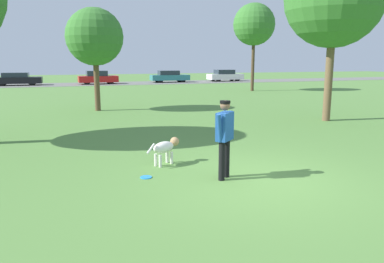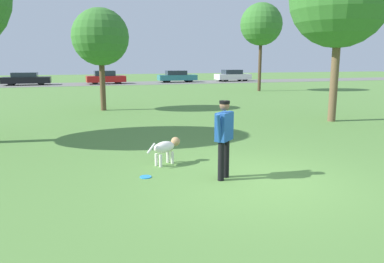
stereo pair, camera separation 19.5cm
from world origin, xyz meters
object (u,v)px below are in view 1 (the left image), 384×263
Objects in this scene: parked_car_black at (17,79)px; parked_car_red at (98,78)px; person at (225,133)px; parked_car_white at (225,76)px; tree_mid_center at (95,37)px; tree_far_right at (254,25)px; dog at (166,147)px; frisbee at (146,177)px; parked_car_teal at (169,76)px.

parked_car_red is (7.58, -0.40, 0.04)m from parked_car_black.
parked_car_black is at bearing 60.02° from person.
parked_car_red reaches higher than parked_car_white.
tree_far_right is at bearing 32.73° from tree_mid_center.
dog is at bearing 78.72° from person.
tree_far_right is at bearing 56.68° from frisbee.
frisbee is 32.24m from parked_car_red.
tree_far_right is 23.15m from parked_car_black.
tree_mid_center is 1.15× the size of parked_car_teal.
person is 6.71× the size of frisbee.
tree_mid_center reaches higher than parked_car_black.
person is at bearing -119.33° from tree_far_right.
tree_mid_center is at bearing -112.92° from parked_car_teal.
tree_far_right is 1.60× the size of parked_car_teal.
dog is 10.82m from tree_mid_center.
parked_car_white reaches higher than frisbee.
parked_car_black is 1.13× the size of parked_car_red.
tree_far_right is (12.76, 19.42, 5.12)m from frisbee.
parked_car_black is (-7.27, 33.15, -0.35)m from person.
tree_mid_center is at bearing -97.33° from parked_car_red.
parked_car_white is at bearing 1.81° from parked_car_black.
tree_far_right is 1.71× the size of parked_car_red.
tree_far_right is (12.10, 18.55, 4.72)m from dog.
parked_car_red is at bearing 86.71° from frisbee.
dog reaches higher than frisbee.
parked_car_white is at bearing 23.77° from person.
parked_car_teal is at bearing 179.77° from parked_car_white.
frisbee is at bearing -123.32° from tree_far_right.
parked_car_teal reaches higher than dog.
parked_car_black is (-6.40, 31.71, 0.20)m from dog.
frisbee is 33.08m from parked_car_black.
tree_far_right is 17.38m from parked_car_red.
parked_car_black reaches higher than frisbee.
tree_mid_center is 15.25m from tree_far_right.
parked_car_black is at bearing 144.58° from tree_far_right.
parked_car_teal is 6.70m from parked_car_white.
parked_car_red is 7.79m from parked_car_teal.
frisbee is at bearing -78.81° from parked_car_black.
parked_car_black is 15.35m from parked_car_teal.
person is 12.16m from tree_mid_center.
dog is at bearing -123.12° from tree_far_right.
parked_car_white is (16.31, 32.81, 0.65)m from frisbee.
parked_car_red is at bearing -174.68° from parked_car_teal.
frisbee is (-0.66, -0.86, -0.40)m from dog.
parked_car_teal is at bearing 1.89° from parked_car_red.
parked_car_black reaches higher than dog.
tree_mid_center is 1.20× the size of parked_car_white.
dog is at bearing -104.56° from parked_car_teal.
tree_far_right is at bearing -51.76° from parked_car_red.
tree_mid_center reaches higher than person.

